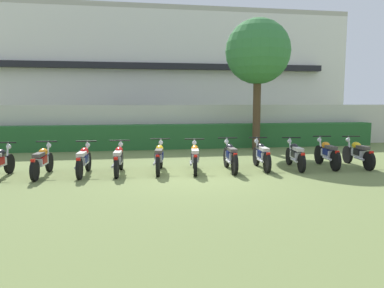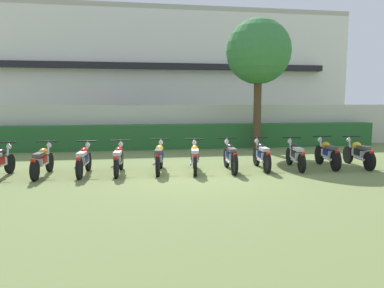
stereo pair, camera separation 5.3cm
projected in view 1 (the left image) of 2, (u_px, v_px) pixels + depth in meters
The scene contains 16 objects.
ground at pixel (197, 175), 10.35m from camera, with size 60.00×60.00×0.00m, color olive.
building at pixel (157, 74), 25.31m from camera, with size 24.77×6.50×7.95m.
compound_wall at pixel (172, 126), 16.71m from camera, with size 23.53×0.30×1.92m, color beige.
hedge_row at pixel (173, 137), 16.08m from camera, with size 18.82×0.70×1.07m, color #28602D.
parked_car at pixel (143, 123), 19.53m from camera, with size 4.62×2.34×1.89m.
tree_near_inspector at pixel (258, 52), 15.31m from camera, with size 2.74×2.74×5.55m.
motorcycle_in_row_1 at pixel (42, 161), 10.17m from camera, with size 0.60×1.88×0.94m.
motorcycle_in_row_2 at pixel (84, 160), 10.33m from camera, with size 0.60×1.79×0.94m.
motorcycle_in_row_3 at pixel (119, 159), 10.50m from camera, with size 0.60×1.81×0.94m.
motorcycle_in_row_4 at pixel (159, 157), 10.76m from camera, with size 0.60×1.88×0.96m.
motorcycle_in_row_5 at pixel (195, 157), 10.79m from camera, with size 0.60×1.84×0.95m.
motorcycle_in_row_6 at pixel (230, 156), 10.93m from camera, with size 0.60×1.86×0.98m.
motorcycle_in_row_7 at pixel (262, 155), 11.22m from camera, with size 0.60×1.83×0.96m.
motorcycle_in_row_8 at pixel (295, 155), 11.32m from camera, with size 0.61×1.86×0.94m.
motorcycle_in_row_9 at pixel (327, 153), 11.52m from camera, with size 0.60×1.87×0.97m.
motorcycle_in_row_10 at pixel (358, 153), 11.63m from camera, with size 0.60×1.92×0.95m.
Camera 1 is at (-1.80, -10.01, 2.11)m, focal length 33.99 mm.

